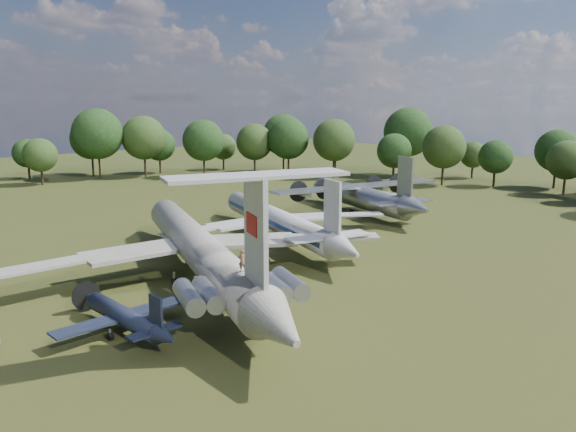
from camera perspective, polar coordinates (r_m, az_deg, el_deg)
ground at (r=64.40m, az=-8.31°, el=-5.61°), size 300.00×300.00×0.00m
il62_airliner at (r=60.76m, az=-8.96°, el=-4.02°), size 57.20×65.65×5.44m
tu104_jet at (r=77.13m, az=-1.10°, el=-0.88°), size 42.35×50.29×4.37m
an12_transport at (r=96.18m, az=7.31°, el=1.67°), size 38.13×41.00×4.64m
small_prop_west at (r=49.16m, az=-16.28°, el=-10.17°), size 12.98×16.80×2.32m
person_on_il62 at (r=45.60m, az=-4.66°, el=-4.52°), size 0.76×0.59×1.85m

